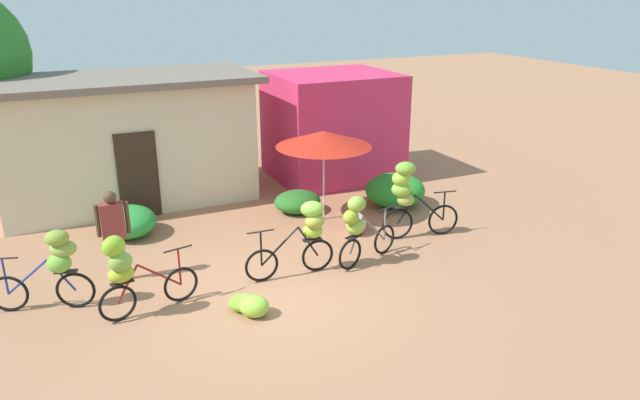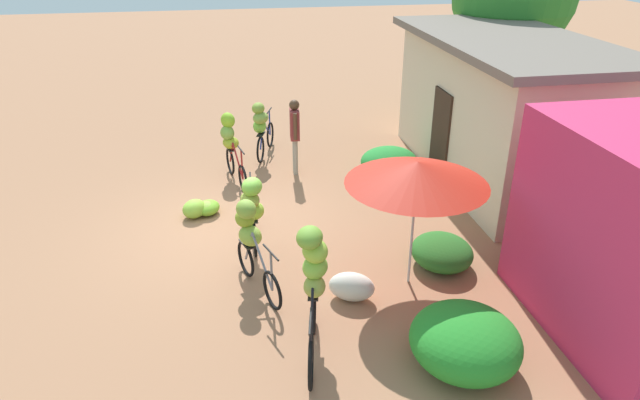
# 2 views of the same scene
# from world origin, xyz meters

# --- Properties ---
(ground_plane) EXTENTS (60.00, 60.00, 0.00)m
(ground_plane) POSITION_xyz_m (0.00, 0.00, 0.00)
(ground_plane) COLOR #A67050
(building_low) EXTENTS (6.24, 3.14, 3.06)m
(building_low) POSITION_xyz_m (-1.50, 6.00, 1.55)
(building_low) COLOR beige
(building_low) RESTS_ON ground
(hedge_bush_front_left) EXTENTS (1.15, 1.29, 0.63)m
(hedge_bush_front_left) POSITION_xyz_m (-1.92, 3.68, 0.31)
(hedge_bush_front_left) COLOR #298E36
(hedge_bush_front_left) RESTS_ON ground
(hedge_bush_front_right) EXTENTS (1.10, 1.01, 0.51)m
(hedge_bush_front_right) POSITION_xyz_m (1.90, 3.46, 0.26)
(hedge_bush_front_right) COLOR #2A6F26
(hedge_bush_front_right) RESTS_ON ground
(hedge_bush_mid) EXTENTS (1.45, 1.41, 0.78)m
(hedge_bush_mid) POSITION_xyz_m (4.20, 2.86, 0.39)
(hedge_bush_mid) COLOR #278C29
(hedge_bush_mid) RESTS_ON ground
(market_umbrella) EXTENTS (2.13, 2.13, 2.07)m
(market_umbrella) POSITION_xyz_m (2.25, 2.77, 1.89)
(market_umbrella) COLOR beige
(market_umbrella) RESTS_ON ground
(bicycle_leftmost) EXTENTS (1.62, 0.66, 1.42)m
(bicycle_leftmost) POSITION_xyz_m (-3.42, 0.95, 0.84)
(bicycle_leftmost) COLOR black
(bicycle_leftmost) RESTS_ON ground
(bicycle_near_pile) EXTENTS (1.67, 0.53, 1.46)m
(bicycle_near_pile) POSITION_xyz_m (-2.39, 0.19, 0.84)
(bicycle_near_pile) COLOR black
(bicycle_near_pile) RESTS_ON ground
(bicycle_center_loaded) EXTENTS (1.72, 0.48, 1.40)m
(bicycle_center_loaded) POSITION_xyz_m (0.79, 0.44, 0.84)
(bicycle_center_loaded) COLOR black
(bicycle_center_loaded) RESTS_ON ground
(bicycle_by_shop) EXTENTS (1.53, 0.64, 1.41)m
(bicycle_by_shop) POSITION_xyz_m (1.82, 0.33, 0.82)
(bicycle_by_shop) COLOR black
(bicycle_by_shop) RESTS_ON ground
(bicycle_rightmost) EXTENTS (1.68, 0.55, 1.70)m
(bicycle_rightmost) POSITION_xyz_m (3.36, 1.05, 1.02)
(bicycle_rightmost) COLOR black
(bicycle_rightmost) RESTS_ON ground
(banana_pile_on_ground) EXTENTS (0.74, 0.88, 0.35)m
(banana_pile_on_ground) POSITION_xyz_m (-0.64, -0.48, 0.15)
(banana_pile_on_ground) COLOR #8FC53B
(banana_pile_on_ground) RESTS_ON ground
(produce_sack) EXTENTS (0.68, 0.82, 0.44)m
(produce_sack) POSITION_xyz_m (2.55, 1.77, 0.22)
(produce_sack) COLOR silver
(produce_sack) RESTS_ON ground
(person_vendor) EXTENTS (0.58, 0.23, 1.71)m
(person_vendor) POSITION_xyz_m (-2.40, 1.61, 1.05)
(person_vendor) COLOR gray
(person_vendor) RESTS_ON ground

